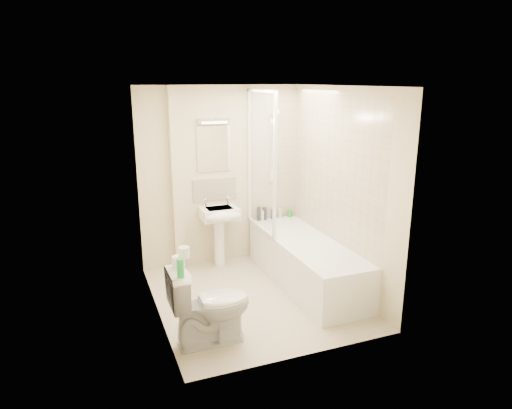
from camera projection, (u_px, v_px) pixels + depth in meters
name	position (u px, v px, depth m)	size (l,w,h in m)	color
floor	(254.00, 297.00, 5.34)	(2.50, 2.50, 0.00)	beige
wall_back	(221.00, 177.00, 6.14)	(2.20, 0.02, 2.40)	beige
wall_left	(153.00, 208.00, 4.64)	(0.02, 2.50, 2.40)	beige
wall_right	(341.00, 190.00, 5.40)	(0.02, 2.50, 2.40)	beige
ceiling	(254.00, 86.00, 4.70)	(2.20, 2.50, 0.02)	white
tile_back	(273.00, 157.00, 6.33)	(0.70, 0.01, 1.75)	beige
tile_right	(334.00, 169.00, 5.47)	(0.01, 2.10, 1.75)	beige
pipe_boxing	(176.00, 181.00, 5.87)	(0.12, 0.12, 2.40)	beige
splashback	(215.00, 190.00, 6.15)	(0.60, 0.01, 0.30)	beige
mirror	(214.00, 149.00, 6.00)	(0.46, 0.01, 0.60)	white
strip_light	(214.00, 121.00, 5.88)	(0.42, 0.07, 0.07)	silver
bathtub	(306.00, 261.00, 5.66)	(0.70, 2.10, 0.55)	white
shower_screen	(261.00, 162.00, 5.81)	(0.04, 0.92, 1.80)	white
shower_fixture	(274.00, 149.00, 6.26)	(0.10, 0.16, 0.99)	white
pedestal_sink	(220.00, 220.00, 6.04)	(0.49, 0.46, 0.94)	white
bottle_black_a	(259.00, 214.00, 6.39)	(0.05, 0.05, 0.19)	black
bottle_white_a	(263.00, 215.00, 6.41)	(0.05, 0.05, 0.14)	white
bottle_black_b	(265.00, 214.00, 6.42)	(0.06, 0.06, 0.18)	black
bottle_blue	(273.00, 214.00, 6.47)	(0.06, 0.06, 0.15)	navy
bottle_white_b	(280.00, 213.00, 6.51)	(0.05, 0.05, 0.14)	silver
bottle_green	(290.00, 213.00, 6.57)	(0.07, 0.07, 0.10)	green
toilet	(210.00, 305.00, 4.34)	(0.77, 0.44, 0.79)	white
toilet_roll_lower	(178.00, 261.00, 4.23)	(0.12, 0.12, 0.10)	white
toilet_roll_upper	(184.00, 252.00, 4.18)	(0.10, 0.10, 0.10)	white
green_bottle	(180.00, 268.00, 3.99)	(0.06, 0.06, 0.17)	green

